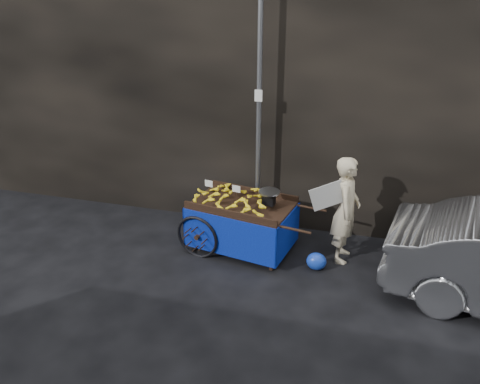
% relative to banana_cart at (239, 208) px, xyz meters
% --- Properties ---
extents(ground, '(80.00, 80.00, 0.00)m').
position_rel_banana_cart_xyz_m(ground, '(-0.15, -0.67, -0.72)').
color(ground, black).
rests_on(ground, ground).
extents(building_wall, '(13.50, 2.00, 5.00)m').
position_rel_banana_cart_xyz_m(building_wall, '(0.24, 1.93, 1.78)').
color(building_wall, black).
rests_on(building_wall, ground).
extents(street_pole, '(0.12, 0.10, 4.00)m').
position_rel_banana_cart_xyz_m(street_pole, '(0.15, 0.63, 1.28)').
color(street_pole, slate).
rests_on(street_pole, ground).
extents(banana_cart, '(2.29, 1.34, 1.17)m').
position_rel_banana_cart_xyz_m(banana_cart, '(0.00, 0.00, 0.00)').
color(banana_cart, black).
rests_on(banana_cart, ground).
extents(vendor, '(0.77, 0.63, 1.69)m').
position_rel_banana_cart_xyz_m(vendor, '(1.65, 0.12, 0.12)').
color(vendor, '#C8B894').
rests_on(vendor, ground).
extents(plastic_bag, '(0.30, 0.24, 0.27)m').
position_rel_banana_cart_xyz_m(plastic_bag, '(1.30, -0.31, -0.59)').
color(plastic_bag, '#183BB7').
rests_on(plastic_bag, ground).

